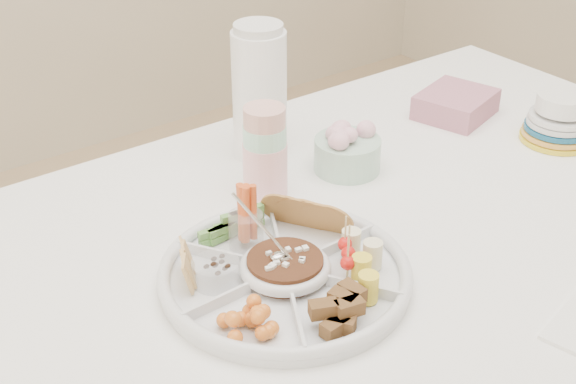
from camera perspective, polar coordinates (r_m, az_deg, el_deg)
dining_table at (r=1.63m, az=6.56°, el=-13.25°), size 1.52×1.02×0.76m
party_tray at (r=1.22m, az=-0.21°, el=-5.64°), size 0.39×0.39×0.04m
bean_dip at (r=1.22m, az=-0.21°, el=-5.36°), size 0.12×0.12×0.04m
tortillas at (r=1.31m, az=1.89°, el=-1.76°), size 0.10×0.10×0.06m
carrot_cucumber at (r=1.28m, az=-3.82°, el=-1.46°), size 0.11×0.11×0.10m
pita_raisins at (r=1.20m, az=-6.40°, el=-5.32°), size 0.10×0.10×0.05m
cherries at (r=1.12m, az=-2.70°, el=-8.73°), size 0.10×0.10×0.04m
granola_chunks at (r=1.13m, az=3.91°, el=-8.11°), size 0.11×0.11×0.05m
banana_tomato at (r=1.22m, az=5.84°, el=-3.70°), size 0.10×0.10×0.08m
cup_stack at (r=1.41m, az=-1.67°, el=3.80°), size 0.09×0.09×0.22m
thermos at (r=1.54m, az=-2.05°, el=7.24°), size 0.12×0.12×0.27m
flower_bowl at (r=1.52m, az=4.26°, el=3.19°), size 0.14×0.14×0.10m
napkin_stack at (r=1.78m, az=11.84°, el=6.13°), size 0.19×0.18×0.05m
plate_stack at (r=1.72m, az=18.73°, el=4.91°), size 0.19×0.19×0.09m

